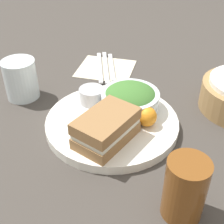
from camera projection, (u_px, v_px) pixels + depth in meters
name	position (u px, v px, depth m)	size (l,w,h in m)	color
ground_plane	(112.00, 126.00, 0.72)	(4.00, 4.00, 0.00)	#3D3833
plate	(112.00, 123.00, 0.71)	(0.30, 0.30, 0.02)	white
sandwich	(106.00, 128.00, 0.63)	(0.15, 0.13, 0.06)	olive
salad_bowl	(130.00, 99.00, 0.72)	(0.14, 0.14, 0.06)	silver
dressing_cup	(92.00, 95.00, 0.75)	(0.06, 0.06, 0.04)	#B7B7BC
orange_wedge	(147.00, 118.00, 0.67)	(0.04, 0.04, 0.04)	orange
drink_glass	(185.00, 189.00, 0.50)	(0.07, 0.07, 0.11)	brown
napkin	(106.00, 68.00, 0.94)	(0.15, 0.16, 0.00)	beige
fork	(100.00, 67.00, 0.94)	(0.19, 0.01, 0.01)	silver
knife	(106.00, 67.00, 0.94)	(0.20, 0.01, 0.01)	silver
spoon	(112.00, 67.00, 0.94)	(0.17, 0.01, 0.01)	silver
water_glass	(21.00, 79.00, 0.79)	(0.08, 0.08, 0.10)	silver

